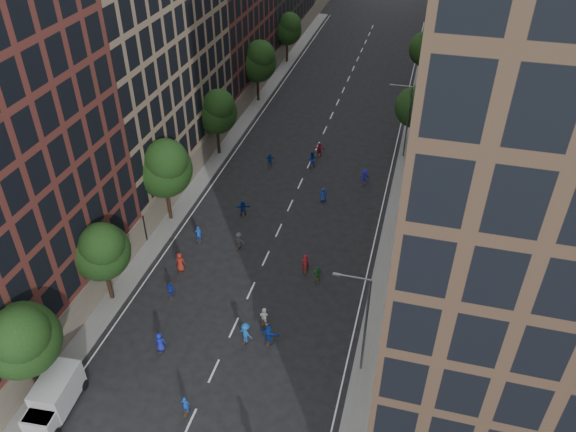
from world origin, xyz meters
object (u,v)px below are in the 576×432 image
(streetlamp_far, at_px, (406,118))
(cargo_van, at_px, (54,397))
(skater_0, at_px, (160,342))
(skater_1, at_px, (185,405))
(streetlamp_near, at_px, (363,320))

(streetlamp_far, height_order, cargo_van, streetlamp_far)
(cargo_van, bearing_deg, streetlamp_far, 60.21)
(streetlamp_far, relative_size, skater_0, 5.29)
(skater_1, bearing_deg, skater_0, -54.47)
(skater_0, distance_m, skater_1, 6.23)
(streetlamp_far, xyz_separation_m, skater_0, (-15.03, -35.14, -4.31))
(streetlamp_near, height_order, cargo_van, streetlamp_near)
(streetlamp_near, relative_size, cargo_van, 1.78)
(streetlamp_near, height_order, skater_1, streetlamp_near)
(streetlamp_far, height_order, skater_0, streetlamp_far)
(cargo_van, height_order, skater_0, cargo_van)
(streetlamp_far, bearing_deg, skater_0, -113.16)
(streetlamp_far, height_order, skater_1, streetlamp_far)
(streetlamp_far, distance_m, skater_0, 38.46)
(streetlamp_near, xyz_separation_m, cargo_van, (-19.68, -8.88, -3.79))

